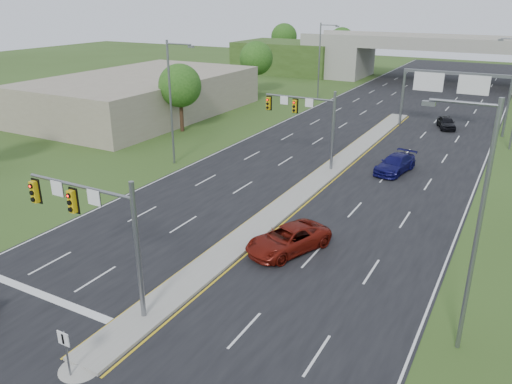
{
  "coord_description": "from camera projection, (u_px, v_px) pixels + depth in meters",
  "views": [
    {
      "loc": [
        14.36,
        -15.02,
        14.37
      ],
      "look_at": [
        0.39,
        10.46,
        3.0
      ],
      "focal_mm": 35.0,
      "sensor_mm": 36.0,
      "label": 1
    }
  ],
  "objects": [
    {
      "name": "ground",
      "position": [
        144.0,
        318.0,
        23.93
      ],
      "size": [
        240.0,
        240.0,
        0.0
      ],
      "primitive_type": "plane",
      "color": "#31491A",
      "rests_on": "ground"
    },
    {
      "name": "commercial_building",
      "position": [
        142.0,
        95.0,
        65.02
      ],
      "size": [
        18.0,
        30.0,
        5.0
      ],
      "primitive_type": "cube",
      "color": "gray",
      "rests_on": "ground"
    },
    {
      "name": "tree_back_b",
      "position": [
        341.0,
        40.0,
        109.42
      ],
      "size": [
        5.6,
        5.6,
        8.32
      ],
      "color": "#382316",
      "rests_on": "ground"
    },
    {
      "name": "road",
      "position": [
        365.0,
        143.0,
        52.5
      ],
      "size": [
        24.0,
        160.0,
        0.02
      ],
      "primitive_type": "cube",
      "color": "black",
      "rests_on": "ground"
    },
    {
      "name": "lightpole_l_mid",
      "position": [
        172.0,
        98.0,
        43.99
      ],
      "size": [
        2.85,
        0.25,
        11.0
      ],
      "color": "slate",
      "rests_on": "ground"
    },
    {
      "name": "signal_mast_near",
      "position": [
        97.0,
        220.0,
        23.16
      ],
      "size": [
        6.62,
        0.6,
        7.0
      ],
      "color": "slate",
      "rests_on": "ground"
    },
    {
      "name": "tree_back_a",
      "position": [
        284.0,
        37.0,
        115.57
      ],
      "size": [
        6.0,
        6.0,
        8.85
      ],
      "color": "#382316",
      "rests_on": "ground"
    },
    {
      "name": "tree_l_near",
      "position": [
        180.0,
        86.0,
        55.49
      ],
      "size": [
        4.8,
        4.8,
        7.6
      ],
      "color": "#382316",
      "rests_on": "ground"
    },
    {
      "name": "lightpole_r_near",
      "position": [
        474.0,
        220.0,
        19.83
      ],
      "size": [
        2.85,
        0.25,
        11.0
      ],
      "color": "slate",
      "rests_on": "ground"
    },
    {
      "name": "lightpole_l_far",
      "position": [
        321.0,
        58.0,
        72.56
      ],
      "size": [
        2.85,
        0.25,
        11.0
      ],
      "color": "slate",
      "rests_on": "ground"
    },
    {
      "name": "median",
      "position": [
        322.0,
        176.0,
        42.67
      ],
      "size": [
        2.0,
        54.0,
        0.16
      ],
      "primitive_type": "cube",
      "color": "gray",
      "rests_on": "road"
    },
    {
      "name": "car_far_c",
      "position": [
        446.0,
        123.0,
        58.21
      ],
      "size": [
        2.97,
        4.45,
        1.41
      ],
      "primitive_type": "imported",
      "rotation": [
        0.0,
        0.0,
        0.35
      ],
      "color": "black",
      "rests_on": "road"
    },
    {
      "name": "car_far_b",
      "position": [
        395.0,
        164.0,
        43.6
      ],
      "size": [
        3.01,
        5.53,
        1.52
      ],
      "primitive_type": "imported",
      "rotation": [
        0.0,
        0.0,
        -0.17
      ],
      "color": "#0C0B47",
      "rests_on": "road"
    },
    {
      "name": "lane_markings",
      "position": [
        339.0,
        158.0,
        47.8
      ],
      "size": [
        23.72,
        160.0,
        0.01
      ],
      "color": "gold",
      "rests_on": "road"
    },
    {
      "name": "median_nose",
      "position": [
        80.0,
        367.0,
        20.62
      ],
      "size": [
        2.0,
        2.0,
        0.16
      ],
      "primitive_type": "cone",
      "color": "gray",
      "rests_on": "road"
    },
    {
      "name": "keep_right_sign",
      "position": [
        65.0,
        346.0,
        19.68
      ],
      "size": [
        0.6,
        0.13,
        2.2
      ],
      "color": "slate",
      "rests_on": "ground"
    },
    {
      "name": "signal_mast_far",
      "position": [
        309.0,
        116.0,
        43.57
      ],
      "size": [
        6.62,
        0.6,
        7.0
      ],
      "color": "slate",
      "rests_on": "ground"
    },
    {
      "name": "sign_gantry",
      "position": [
        453.0,
        85.0,
        55.7
      ],
      "size": [
        11.58,
        0.44,
        6.67
      ],
      "color": "slate",
      "rests_on": "ground"
    },
    {
      "name": "overpass",
      "position": [
        443.0,
        63.0,
        87.95
      ],
      "size": [
        80.0,
        14.0,
        8.1
      ],
      "color": "gray",
      "rests_on": "ground"
    },
    {
      "name": "tree_l_mid",
      "position": [
        256.0,
        58.0,
        77.57
      ],
      "size": [
        5.2,
        5.2,
        8.12
      ],
      "color": "#382316",
      "rests_on": "ground"
    },
    {
      "name": "car_far_a",
      "position": [
        288.0,
        239.0,
        30.0
      ],
      "size": [
        4.42,
        6.08,
        1.54
      ],
      "primitive_type": "imported",
      "rotation": [
        0.0,
        0.0,
        -0.38
      ],
      "color": "#64120A",
      "rests_on": "road"
    }
  ]
}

